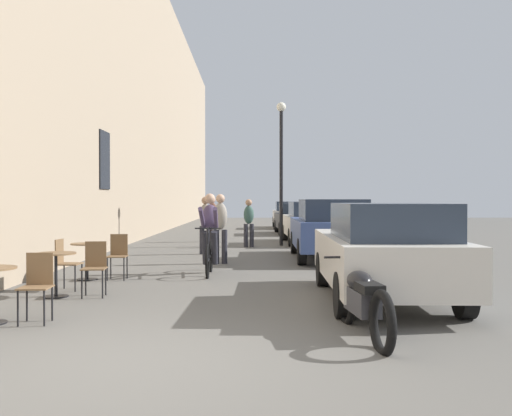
{
  "coord_description": "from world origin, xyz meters",
  "views": [
    {
      "loc": [
        1.13,
        -5.5,
        1.58
      ],
      "look_at": [
        1.31,
        17.02,
        1.25
      ],
      "focal_mm": 40.09,
      "sensor_mm": 36.0,
      "label": 1
    }
  ],
  "objects_px": {
    "pedestrian_far": "(249,220)",
    "cafe_chair_mid_toward_street": "(65,261)",
    "cafe_table_far": "(87,253)",
    "parked_car_nearest": "(384,250)",
    "cyclist_on_bicycle": "(210,236)",
    "cafe_chair_mid_toward_wall": "(95,265)",
    "parked_car_fifth": "(289,214)",
    "pedestrian_furthest": "(213,217)",
    "parked_car_second": "(330,228)",
    "cafe_chair_near_toward_street": "(37,282)",
    "parked_car_third": "(310,222)",
    "parked_motorcycle": "(363,301)",
    "pedestrian_mid": "(205,222)",
    "cafe_chair_far_toward_street": "(118,253)",
    "pedestrian_near": "(220,225)",
    "street_lamp": "(281,155)",
    "parked_car_fourth": "(295,218)",
    "cafe_table_mid": "(56,265)"
  },
  "relations": [
    {
      "from": "pedestrian_far",
      "to": "cafe_chair_mid_toward_street",
      "type": "bearing_deg",
      "value": -109.4
    },
    {
      "from": "cafe_table_far",
      "to": "parked_car_nearest",
      "type": "distance_m",
      "value": 5.83
    },
    {
      "from": "cyclist_on_bicycle",
      "to": "cafe_chair_mid_toward_wall",
      "type": "bearing_deg",
      "value": -121.16
    },
    {
      "from": "parked_car_fifth",
      "to": "pedestrian_furthest",
      "type": "bearing_deg",
      "value": -109.24
    },
    {
      "from": "parked_car_second",
      "to": "cafe_chair_near_toward_street",
      "type": "bearing_deg",
      "value": -122.02
    },
    {
      "from": "parked_car_third",
      "to": "cafe_chair_near_toward_street",
      "type": "bearing_deg",
      "value": -110.36
    },
    {
      "from": "parked_car_third",
      "to": "parked_motorcycle",
      "type": "relative_size",
      "value": 1.97
    },
    {
      "from": "pedestrian_mid",
      "to": "pedestrian_far",
      "type": "xyz_separation_m",
      "value": [
        1.24,
        2.43,
        -0.04
      ]
    },
    {
      "from": "cafe_chair_near_toward_street",
      "to": "cyclist_on_bicycle",
      "type": "relative_size",
      "value": 0.51
    },
    {
      "from": "cafe_chair_mid_toward_street",
      "to": "cafe_chair_mid_toward_wall",
      "type": "height_order",
      "value": "same"
    },
    {
      "from": "cafe_chair_far_toward_street",
      "to": "pedestrian_near",
      "type": "bearing_deg",
      "value": 55.06
    },
    {
      "from": "cafe_chair_mid_toward_wall",
      "to": "pedestrian_far",
      "type": "relative_size",
      "value": 0.56
    },
    {
      "from": "cyclist_on_bicycle",
      "to": "pedestrian_furthest",
      "type": "distance_m",
      "value": 9.22
    },
    {
      "from": "cafe_chair_mid_toward_street",
      "to": "street_lamp",
      "type": "distance_m",
      "value": 10.77
    },
    {
      "from": "pedestrian_near",
      "to": "parked_car_fourth",
      "type": "bearing_deg",
      "value": 77.09
    },
    {
      "from": "cafe_table_mid",
      "to": "street_lamp",
      "type": "height_order",
      "value": "street_lamp"
    },
    {
      "from": "cafe_chair_mid_toward_street",
      "to": "cafe_chair_mid_toward_wall",
      "type": "distance_m",
      "value": 0.92
    },
    {
      "from": "pedestrian_far",
      "to": "parked_motorcycle",
      "type": "xyz_separation_m",
      "value": [
        1.38,
        -12.34,
        -0.49
      ]
    },
    {
      "from": "pedestrian_mid",
      "to": "parked_car_nearest",
      "type": "bearing_deg",
      "value": -66.1
    },
    {
      "from": "parked_car_third",
      "to": "pedestrian_furthest",
      "type": "bearing_deg",
      "value": 167.18
    },
    {
      "from": "cafe_chair_mid_toward_wall",
      "to": "pedestrian_mid",
      "type": "relative_size",
      "value": 0.53
    },
    {
      "from": "parked_motorcycle",
      "to": "cafe_table_far",
      "type": "bearing_deg",
      "value": 134.16
    },
    {
      "from": "cafe_chair_mid_toward_street",
      "to": "pedestrian_far",
      "type": "relative_size",
      "value": 0.56
    },
    {
      "from": "cafe_table_mid",
      "to": "cafe_table_far",
      "type": "relative_size",
      "value": 1.0
    },
    {
      "from": "pedestrian_mid",
      "to": "street_lamp",
      "type": "relative_size",
      "value": 0.34
    },
    {
      "from": "street_lamp",
      "to": "parked_car_nearest",
      "type": "bearing_deg",
      "value": -84.41
    },
    {
      "from": "street_lamp",
      "to": "parked_car_second",
      "type": "distance_m",
      "value": 5.08
    },
    {
      "from": "parked_car_fifth",
      "to": "parked_motorcycle",
      "type": "xyz_separation_m",
      "value": [
        -0.79,
        -24.83,
        -0.36
      ]
    },
    {
      "from": "pedestrian_far",
      "to": "parked_car_nearest",
      "type": "height_order",
      "value": "pedestrian_far"
    },
    {
      "from": "parked_car_nearest",
      "to": "parked_car_second",
      "type": "xyz_separation_m",
      "value": [
        0.02,
        6.24,
        0.03
      ]
    },
    {
      "from": "parked_car_third",
      "to": "parked_car_fourth",
      "type": "xyz_separation_m",
      "value": [
        -0.11,
        5.64,
        -0.04
      ]
    },
    {
      "from": "cafe_chair_mid_toward_wall",
      "to": "street_lamp",
      "type": "xyz_separation_m",
      "value": [
        3.58,
        10.16,
        2.59
      ]
    },
    {
      "from": "pedestrian_mid",
      "to": "parked_motorcycle",
      "type": "distance_m",
      "value": 10.26
    },
    {
      "from": "cyclist_on_bicycle",
      "to": "parked_car_fifth",
      "type": "bearing_deg",
      "value": 81.27
    },
    {
      "from": "cafe_table_mid",
      "to": "parked_car_fifth",
      "type": "xyz_separation_m",
      "value": [
        5.25,
        22.15,
        0.24
      ]
    },
    {
      "from": "cafe_table_mid",
      "to": "pedestrian_near",
      "type": "xyz_separation_m",
      "value": [
        2.41,
        4.76,
        0.45
      ]
    },
    {
      "from": "street_lamp",
      "to": "parked_motorcycle",
      "type": "relative_size",
      "value": 2.29
    },
    {
      "from": "pedestrian_furthest",
      "to": "parked_car_third",
      "type": "relative_size",
      "value": 0.4
    },
    {
      "from": "cafe_chair_mid_toward_street",
      "to": "parked_car_third",
      "type": "bearing_deg",
      "value": 63.0
    },
    {
      "from": "cyclist_on_bicycle",
      "to": "parked_car_fourth",
      "type": "xyz_separation_m",
      "value": [
        2.9,
        14.02,
        -0.07
      ]
    },
    {
      "from": "cafe_table_far",
      "to": "cyclist_on_bicycle",
      "type": "bearing_deg",
      "value": 20.06
    },
    {
      "from": "cyclist_on_bicycle",
      "to": "parked_car_fifth",
      "type": "relative_size",
      "value": 0.42
    },
    {
      "from": "cafe_chair_far_toward_street",
      "to": "pedestrian_far",
      "type": "xyz_separation_m",
      "value": [
        2.56,
        7.6,
        0.38
      ]
    },
    {
      "from": "pedestrian_mid",
      "to": "parked_car_second",
      "type": "xyz_separation_m",
      "value": [
        3.41,
        -1.41,
        -0.11
      ]
    },
    {
      "from": "cafe_table_mid",
      "to": "parked_car_second",
      "type": "height_order",
      "value": "parked_car_second"
    },
    {
      "from": "cafe_table_far",
      "to": "pedestrian_furthest",
      "type": "distance_m",
      "value": 10.22
    },
    {
      "from": "cafe_chair_far_toward_street",
      "to": "street_lamp",
      "type": "bearing_deg",
      "value": 65.82
    },
    {
      "from": "cafe_chair_far_toward_street",
      "to": "cyclist_on_bicycle",
      "type": "height_order",
      "value": "cyclist_on_bicycle"
    },
    {
      "from": "cafe_chair_far_toward_street",
      "to": "pedestrian_far",
      "type": "relative_size",
      "value": 0.56
    },
    {
      "from": "cafe_chair_near_toward_street",
      "to": "parked_motorcycle",
      "type": "xyz_separation_m",
      "value": [
        4.05,
        -0.76,
        -0.11
      ]
    }
  ]
}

